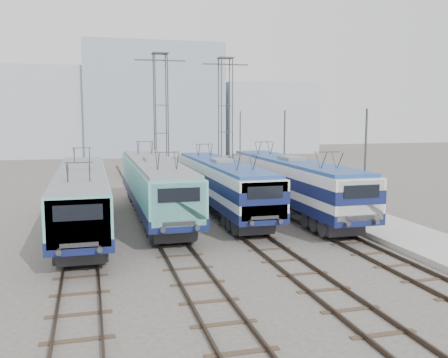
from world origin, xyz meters
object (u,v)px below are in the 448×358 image
locomotive_far_left (82,195)px  mast_rear (240,146)px  mast_front (365,172)px  catenary_tower_east (225,115)px  locomotive_center_left (155,183)px  locomotive_center_right (222,182)px  locomotive_far_right (292,180)px  mast_mid (284,155)px  catenary_tower_west (161,115)px

locomotive_far_left → mast_rear: bearing=52.3°
mast_front → mast_rear: same height
catenary_tower_east → locomotive_center_left: bearing=-120.4°
locomotive_far_left → locomotive_center_right: bearing=19.1°
locomotive_center_left → locomotive_far_right: 9.07m
mast_mid → locomotive_far_right: bearing=-107.1°
locomotive_center_right → mast_front: 9.70m
locomotive_center_left → catenary_tower_east: bearing=59.6°
catenary_tower_west → locomotive_far_right: bearing=-64.3°
locomotive_far_right → mast_mid: (1.85, 6.03, 1.20)m
mast_mid → locomotive_center_left: bearing=-155.6°
locomotive_center_left → mast_mid: 11.98m
locomotive_far_right → mast_front: size_ratio=2.58×
locomotive_far_right → catenary_tower_west: 16.16m
locomotive_center_left → catenary_tower_west: bearing=80.1°
catenary_tower_east → locomotive_center_right: bearing=-106.0°
locomotive_far_left → locomotive_center_right: (9.00, 3.11, 0.02)m
locomotive_center_left → catenary_tower_west: catenary_tower_west is taller
mast_front → mast_rear: bearing=90.0°
catenary_tower_west → mast_front: size_ratio=1.71×
catenary_tower_east → mast_front: catenary_tower_east is taller
mast_mid → catenary_tower_west: bearing=137.1°
locomotive_far_left → catenary_tower_east: catenary_tower_east is taller
locomotive_center_left → mast_rear: 20.14m
locomotive_center_right → catenary_tower_west: bearing=100.0°
locomotive_far_right → mast_mid: size_ratio=2.58×
locomotive_far_left → locomotive_center_left: bearing=33.4°
mast_front → mast_mid: same height
locomotive_far_left → catenary_tower_west: 17.83m
locomotive_far_right → mast_front: 6.37m
locomotive_center_right → locomotive_far_right: 4.67m
locomotive_center_right → mast_rear: (6.35, 16.78, 1.28)m
catenary_tower_west → mast_mid: (8.60, -8.00, -3.14)m
locomotive_far_right → catenary_tower_west: catenary_tower_west is taller
locomotive_far_right → locomotive_far_left: bearing=-172.1°
catenary_tower_west → mast_front: (8.60, -20.00, -3.14)m
locomotive_center_left → locomotive_far_right: bearing=-7.0°
locomotive_center_right → catenary_tower_east: bearing=74.0°
locomotive_far_right → mast_front: (1.85, -5.97, 1.20)m
locomotive_center_left → mast_rear: bearing=57.3°
locomotive_center_right → mast_mid: bearing=37.0°
locomotive_far_left → mast_mid: bearing=27.2°
locomotive_center_left → mast_front: (10.85, -7.08, 1.22)m
locomotive_center_left → locomotive_center_right: 4.50m
locomotive_center_left → mast_mid: bearing=24.4°
locomotive_center_right → locomotive_center_left: bearing=-178.1°
mast_mid → mast_rear: size_ratio=1.00×
locomotive_center_right → catenary_tower_west: (-2.25, 12.78, 4.42)m
locomotive_far_right → locomotive_center_right: bearing=164.5°
locomotive_center_left → locomotive_center_right: bearing=1.9°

